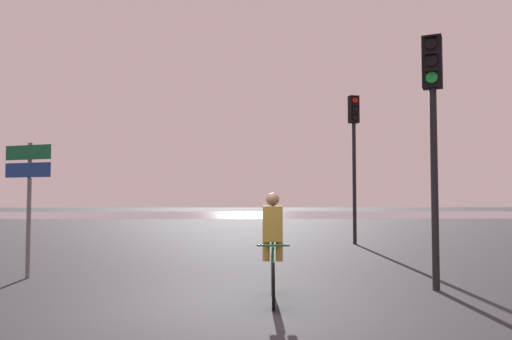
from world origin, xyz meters
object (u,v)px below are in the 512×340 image
direction_sign_post (28,184)px  cyclist (273,246)px  traffic_light_far_right (354,141)px  traffic_light_near_right (433,112)px

direction_sign_post → cyclist: size_ratio=1.52×
direction_sign_post → traffic_light_far_right: bearing=-117.8°
traffic_light_far_right → traffic_light_near_right: traffic_light_far_right is taller
traffic_light_near_right → direction_sign_post: 7.59m
traffic_light_far_right → cyclist: bearing=59.7°
direction_sign_post → cyclist: 5.15m
direction_sign_post → cyclist: direction_sign_post is taller
traffic_light_far_right → traffic_light_near_right: bearing=76.9°
cyclist → direction_sign_post: bearing=-22.2°
traffic_light_far_right → direction_sign_post: bearing=30.0°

